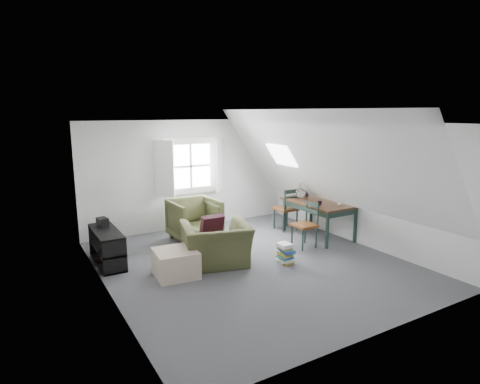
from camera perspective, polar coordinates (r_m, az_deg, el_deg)
floor at (r=7.31m, az=1.83°, el=-10.13°), size 5.50×5.50×0.00m
ceiling at (r=6.81m, az=1.97°, el=9.85°), size 5.50×5.50×0.00m
wall_back at (r=9.36m, az=-7.12°, el=2.48°), size 5.00×0.00×5.00m
wall_front at (r=4.93m, az=19.31°, el=-6.15°), size 5.00×0.00×5.00m
wall_left at (r=6.04m, az=-18.65°, el=-2.94°), size 0.00×5.50×5.50m
wall_right at (r=8.53m, az=16.25°, el=1.26°), size 0.00×5.50×5.50m
slope_left at (r=6.19m, az=-10.32°, el=2.78°), size 3.19×5.50×4.48m
slope_right at (r=7.80m, az=11.63°, el=4.47°), size 3.19×5.50×4.48m
dormer_window at (r=9.26m, az=-6.97°, el=3.64°), size 1.71×0.35×1.30m
skylight at (r=8.80m, az=5.96°, el=5.20°), size 0.35×0.75×0.47m
armchair_near at (r=7.29m, az=-3.41°, el=-10.21°), size 1.36×1.26×0.75m
armchair_far at (r=8.66m, az=-6.42°, el=-6.73°), size 0.98×1.00×0.88m
throw_pillow at (r=7.20m, az=-4.02°, el=-4.88°), size 0.42×0.24×0.43m
ottoman at (r=6.81m, az=-9.12°, el=-9.95°), size 0.73×0.73×0.44m
dining_table at (r=8.82m, az=11.16°, el=-1.95°), size 0.94×1.57×0.79m
demijohn at (r=9.01m, az=8.62°, el=-0.05°), size 0.23×0.23×0.32m
vase_twigs at (r=9.24m, az=9.44°, el=0.30°), size 0.08×0.09×0.66m
cup at (r=8.42m, az=11.26°, el=-1.87°), size 0.10×0.10×0.09m
paper_box at (r=8.61m, az=14.17°, el=-1.58°), size 0.13×0.10×0.04m
dining_chair_far at (r=9.24m, az=6.66°, el=-2.30°), size 0.46×0.46×0.98m
dining_chair_near at (r=8.14m, az=9.34°, el=-4.54°), size 0.42×0.42×0.90m
media_shelf at (r=7.57m, az=-18.31°, el=-7.72°), size 0.40×1.21×0.62m
electronics_box at (r=7.73m, az=-18.96°, el=-4.16°), size 0.20×0.25×0.18m
magazine_stack at (r=7.32m, az=6.48°, el=-8.65°), size 0.27×0.32×0.36m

